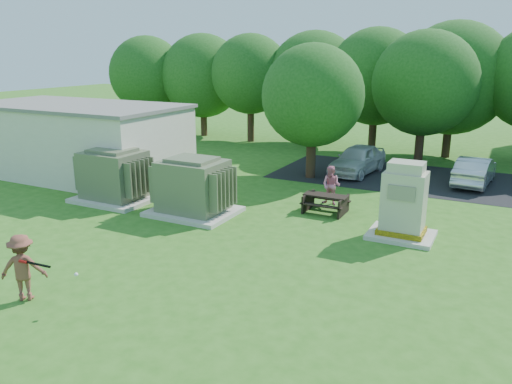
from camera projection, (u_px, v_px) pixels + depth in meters
The scene contains 14 objects.
ground at pixel (186, 277), 13.05m from camera, with size 120.00×120.00×0.00m, color #2D6619.
service_building at pixel (77, 141), 23.45m from camera, with size 10.00×5.00×3.20m, color beige.
service_building_roof at pixel (74, 106), 22.99m from camera, with size 10.20×5.20×0.15m, color slate.
parking_strip at pixel (500, 188), 21.52m from camera, with size 20.00×6.00×0.01m, color #232326.
transformer_left at pixel (114, 176), 19.50m from camera, with size 3.00×2.40×2.07m.
transformer_right at pixel (193, 188), 17.87m from camera, with size 3.00×2.40×2.07m.
generator_cabinet at pixel (404, 205), 15.56m from camera, with size 2.00×1.64×2.44m.
picnic_table at pixel (326, 201), 18.15m from camera, with size 1.57×1.18×0.67m.
batter at pixel (23, 267), 11.67m from camera, with size 1.05×0.60×1.62m, color brown.
person_at_picnic at pixel (331, 186), 19.01m from camera, with size 0.73×0.57×1.51m, color #D7728C.
car_white at pixel (358, 159), 23.92m from camera, with size 1.63×4.06×1.38m, color silver.
car_silver_a at pixel (475, 171), 21.92m from camera, with size 1.32×3.78×1.25m, color silver.
batting_equipment at pixel (40, 265), 11.25m from camera, with size 1.42×0.44×0.27m.
tree_row at pixel (407, 81), 26.99m from camera, with size 41.30×13.30×7.30m.
Camera 1 is at (7.10, -9.80, 5.69)m, focal length 35.00 mm.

